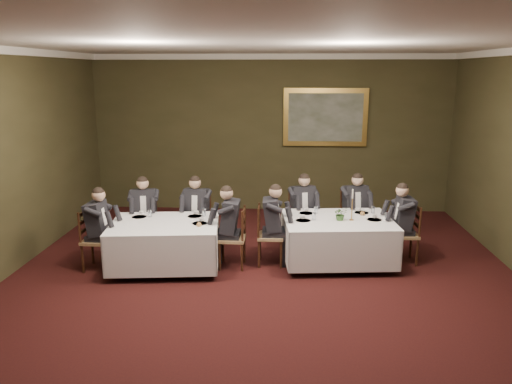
# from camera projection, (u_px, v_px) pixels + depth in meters

# --- Properties ---
(ground) EXTENTS (10.00, 10.00, 0.00)m
(ground) POSITION_uv_depth(u_px,v_px,m) (260.00, 307.00, 6.80)
(ground) COLOR black
(ground) RESTS_ON ground
(ceiling) EXTENTS (8.00, 10.00, 0.10)m
(ceiling) POSITION_uv_depth(u_px,v_px,m) (261.00, 40.00, 5.97)
(ceiling) COLOR silver
(ceiling) RESTS_ON back_wall
(back_wall) EXTENTS (8.00, 0.10, 3.50)m
(back_wall) POSITION_uv_depth(u_px,v_px,m) (271.00, 134.00, 11.24)
(back_wall) COLOR #35311A
(back_wall) RESTS_ON ground
(crown_molding) EXTENTS (8.00, 10.00, 0.12)m
(crown_molding) POSITION_uv_depth(u_px,v_px,m) (261.00, 45.00, 5.98)
(crown_molding) COLOR white
(crown_molding) RESTS_ON back_wall
(table_main) EXTENTS (1.90, 1.51, 0.67)m
(table_main) POSITION_uv_depth(u_px,v_px,m) (337.00, 237.00, 8.28)
(table_main) COLOR black
(table_main) RESTS_ON ground
(table_second) EXTENTS (1.86, 1.49, 0.67)m
(table_second) POSITION_uv_depth(u_px,v_px,m) (165.00, 241.00, 8.07)
(table_second) COLOR black
(table_second) RESTS_ON ground
(chair_main_backleft) EXTENTS (0.54, 0.53, 1.00)m
(chair_main_backleft) POSITION_uv_depth(u_px,v_px,m) (301.00, 230.00, 9.19)
(chair_main_backleft) COLOR #97784D
(chair_main_backleft) RESTS_ON ground
(diner_main_backleft) EXTENTS (0.52, 0.57, 1.35)m
(diner_main_backleft) POSITION_uv_depth(u_px,v_px,m) (302.00, 218.00, 9.13)
(diner_main_backleft) COLOR black
(diner_main_backleft) RESTS_ON chair_main_backleft
(chair_main_backright) EXTENTS (0.54, 0.52, 1.00)m
(chair_main_backright) POSITION_uv_depth(u_px,v_px,m) (353.00, 229.00, 9.22)
(chair_main_backright) COLOR #97784D
(chair_main_backright) RESTS_ON ground
(diner_main_backright) EXTENTS (0.51, 0.57, 1.35)m
(diner_main_backright) POSITION_uv_depth(u_px,v_px,m) (354.00, 218.00, 9.16)
(diner_main_backright) COLOR black
(diner_main_backright) RESTS_ON chair_main_backright
(chair_main_endleft) EXTENTS (0.43, 0.45, 1.00)m
(chair_main_endleft) POSITION_uv_depth(u_px,v_px,m) (270.00, 247.00, 8.28)
(chair_main_endleft) COLOR #97784D
(chair_main_endleft) RESTS_ON ground
(diner_main_endleft) EXTENTS (0.49, 0.42, 1.35)m
(diner_main_endleft) POSITION_uv_depth(u_px,v_px,m) (270.00, 234.00, 8.22)
(diner_main_endleft) COLOR black
(diner_main_endleft) RESTS_ON chair_main_endleft
(chair_main_endright) EXTENTS (0.44, 0.46, 1.00)m
(chair_main_endright) POSITION_uv_depth(u_px,v_px,m) (404.00, 246.00, 8.36)
(chair_main_endright) COLOR #97784D
(chair_main_endright) RESTS_ON ground
(diner_main_endright) EXTENTS (0.49, 0.43, 1.35)m
(diner_main_endright) POSITION_uv_depth(u_px,v_px,m) (404.00, 233.00, 8.30)
(diner_main_endright) COLOR black
(diner_main_endright) RESTS_ON chair_main_endright
(chair_sec_backleft) EXTENTS (0.50, 0.49, 1.00)m
(chair_sec_backleft) POSITION_uv_depth(u_px,v_px,m) (146.00, 234.00, 8.96)
(chair_sec_backleft) COLOR #97784D
(chair_sec_backleft) RESTS_ON ground
(diner_sec_backleft) EXTENTS (0.47, 0.54, 1.35)m
(diner_sec_backleft) POSITION_uv_depth(u_px,v_px,m) (145.00, 222.00, 8.89)
(diner_sec_backleft) COLOR black
(diner_sec_backleft) RESTS_ON chair_sec_backleft
(chair_sec_backright) EXTENTS (0.49, 0.47, 1.00)m
(chair_sec_backright) POSITION_uv_depth(u_px,v_px,m) (198.00, 233.00, 9.00)
(chair_sec_backright) COLOR #97784D
(chair_sec_backright) RESTS_ON ground
(diner_sec_backright) EXTENTS (0.46, 0.53, 1.35)m
(diner_sec_backright) POSITION_uv_depth(u_px,v_px,m) (197.00, 221.00, 8.93)
(diner_sec_backright) COLOR black
(diner_sec_backright) RESTS_ON chair_sec_backright
(chair_sec_endright) EXTENTS (0.43, 0.45, 1.00)m
(chair_sec_endright) POSITION_uv_depth(u_px,v_px,m) (233.00, 250.00, 8.16)
(chair_sec_endright) COLOR #97784D
(chair_sec_endright) RESTS_ON ground
(diner_sec_endright) EXTENTS (0.49, 0.43, 1.35)m
(diner_sec_endright) POSITION_uv_depth(u_px,v_px,m) (232.00, 237.00, 8.11)
(diner_sec_endright) COLOR black
(diner_sec_endright) RESTS_ON chair_sec_endright
(chair_sec_endleft) EXTENTS (0.44, 0.46, 1.00)m
(chair_sec_endleft) POSITION_uv_depth(u_px,v_px,m) (97.00, 252.00, 8.07)
(chair_sec_endleft) COLOR #97784D
(chair_sec_endleft) RESTS_ON ground
(diner_sec_endleft) EXTENTS (0.50, 0.43, 1.35)m
(diner_sec_endleft) POSITION_uv_depth(u_px,v_px,m) (97.00, 239.00, 8.01)
(diner_sec_endleft) COLOR black
(diner_sec_endleft) RESTS_ON chair_sec_endleft
(centerpiece) EXTENTS (0.24, 0.22, 0.24)m
(centerpiece) POSITION_uv_depth(u_px,v_px,m) (341.00, 213.00, 8.11)
(centerpiece) COLOR #2D5926
(centerpiece) RESTS_ON table_main
(candlestick) EXTENTS (0.08, 0.08, 0.53)m
(candlestick) POSITION_uv_depth(u_px,v_px,m) (352.00, 209.00, 8.10)
(candlestick) COLOR #AE7D35
(candlestick) RESTS_ON table_main
(place_setting_table_main) EXTENTS (0.33, 0.31, 0.14)m
(place_setting_table_main) POSITION_uv_depth(u_px,v_px,m) (309.00, 211.00, 8.57)
(place_setting_table_main) COLOR white
(place_setting_table_main) RESTS_ON table_main
(place_setting_table_second) EXTENTS (0.33, 0.31, 0.14)m
(place_setting_table_second) POSITION_uv_depth(u_px,v_px,m) (143.00, 215.00, 8.35)
(place_setting_table_second) COLOR white
(place_setting_table_second) RESTS_ON table_second
(painting) EXTENTS (1.85, 0.09, 1.27)m
(painting) POSITION_uv_depth(u_px,v_px,m) (325.00, 117.00, 11.02)
(painting) COLOR #EAC155
(painting) RESTS_ON back_wall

